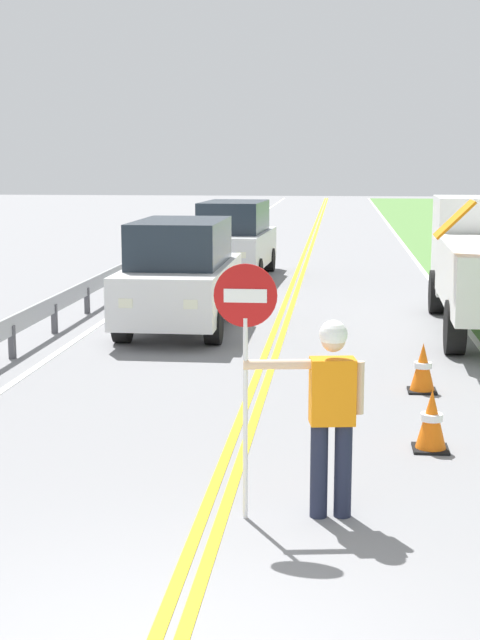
% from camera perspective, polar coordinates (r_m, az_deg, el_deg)
% --- Properties ---
extents(centerline_yellow_left, '(0.11, 110.00, 0.01)m').
position_cam_1_polar(centerline_yellow_left, '(25.45, 3.39, 2.58)').
color(centerline_yellow_left, yellow).
rests_on(centerline_yellow_left, ground).
extents(centerline_yellow_right, '(0.11, 110.00, 0.01)m').
position_cam_1_polar(centerline_yellow_right, '(25.44, 3.79, 2.58)').
color(centerline_yellow_right, yellow).
rests_on(centerline_yellow_right, ground).
extents(edge_line_right, '(0.12, 110.00, 0.01)m').
position_cam_1_polar(edge_line_right, '(25.54, 11.69, 2.42)').
color(edge_line_right, silver).
rests_on(edge_line_right, ground).
extents(edge_line_left, '(0.12, 110.00, 0.01)m').
position_cam_1_polar(edge_line_left, '(25.85, -4.41, 2.69)').
color(edge_line_left, silver).
rests_on(edge_line_left, ground).
extents(flagger_worker, '(1.08, 0.31, 1.83)m').
position_cam_1_polar(flagger_worker, '(8.33, 5.65, -5.30)').
color(flagger_worker, '#1E2338').
rests_on(flagger_worker, ground).
extents(stop_sign_paddle, '(0.56, 0.04, 2.33)m').
position_cam_1_polar(stop_sign_paddle, '(8.11, 0.34, -0.87)').
color(stop_sign_paddle, silver).
rests_on(stop_sign_paddle, ground).
extents(oncoming_suv_nearest, '(1.92, 4.61, 2.10)m').
position_cam_1_polar(oncoming_suv_nearest, '(17.67, -3.67, 2.82)').
color(oncoming_suv_nearest, silver).
rests_on(oncoming_suv_nearest, ground).
extents(oncoming_suv_second, '(2.08, 4.68, 2.10)m').
position_cam_1_polar(oncoming_suv_second, '(25.69, -0.36, 5.04)').
color(oncoming_suv_second, silver).
rests_on(oncoming_suv_second, ground).
extents(traffic_cone_lead, '(0.40, 0.40, 0.70)m').
position_cam_1_polar(traffic_cone_lead, '(10.59, 11.76, -6.15)').
color(traffic_cone_lead, orange).
rests_on(traffic_cone_lead, ground).
extents(traffic_cone_mid, '(0.40, 0.40, 0.70)m').
position_cam_1_polar(traffic_cone_mid, '(13.19, 11.24, -2.96)').
color(traffic_cone_mid, orange).
rests_on(traffic_cone_mid, ground).
extents(guardrail_left_shoulder, '(0.10, 32.00, 0.71)m').
position_cam_1_polar(guardrail_left_shoulder, '(20.91, -8.63, 2.33)').
color(guardrail_left_shoulder, '#9EA0A3').
rests_on(guardrail_left_shoulder, ground).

